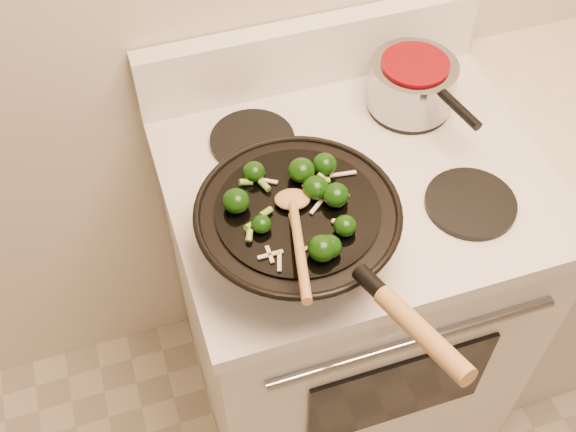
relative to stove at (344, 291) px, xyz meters
name	(u,v)px	position (x,y,z in m)	size (l,w,h in m)	color
stove	(344,291)	(0.00, 0.00, 0.00)	(0.78, 0.67, 1.08)	white
wok	(299,228)	(-0.18, -0.16, 0.53)	(0.37, 0.60, 0.20)	black
stirfry	(303,201)	(-0.17, -0.15, 0.59)	(0.25, 0.24, 0.04)	black
wooden_spoon	(296,225)	(-0.20, -0.21, 0.61)	(0.11, 0.29, 0.09)	#AF7E44
saucepan	(413,84)	(0.18, 0.15, 0.52)	(0.19, 0.30, 0.11)	gray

